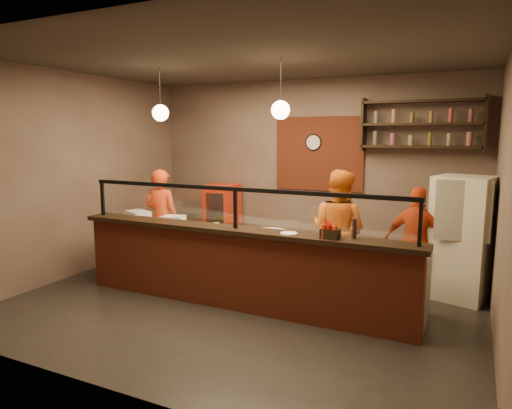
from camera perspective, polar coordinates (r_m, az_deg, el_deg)
The scene contains 29 objects.
floor at distance 6.37m, azimuth -1.21°, elevation -11.84°, with size 6.00×6.00×0.00m, color black.
ceiling at distance 6.04m, azimuth -1.31°, elevation 17.90°, with size 6.00×6.00×0.00m, color #39332C.
wall_back at distance 8.29m, azimuth 6.58°, elevation 4.27°, with size 6.00×6.00×0.00m, color #6F5B51.
wall_left at distance 7.82m, azimuth -21.32°, elevation 3.46°, with size 5.00×5.00×0.00m, color #6F5B51.
wall_right at distance 5.37m, azimuth 28.67°, elevation 0.83°, with size 5.00×5.00×0.00m, color #6F5B51.
wall_front at distance 3.95m, azimuth -17.87°, elevation -0.99°, with size 6.00×6.00×0.00m, color #6F5B51.
brick_patch at distance 8.18m, azimuth 7.88°, elevation 6.29°, with size 1.60×0.04×1.30m, color maroon.
service_counter at distance 5.96m, azimuth -2.54°, elevation -8.24°, with size 4.60×0.25×1.00m, color maroon.
counter_ledge at distance 5.82m, azimuth -2.58°, elevation -3.25°, with size 4.70×0.37×0.06m, color black.
worktop_cabinet at distance 6.40m, azimuth -0.41°, elevation -7.71°, with size 4.60×0.75×0.85m, color gray.
worktop at distance 6.29m, azimuth -0.41°, elevation -3.78°, with size 4.60×0.75×0.05m, color silver.
sneeze_guard at distance 5.76m, azimuth -2.60°, elevation 0.06°, with size 4.50×0.05×0.52m.
wall_shelving at distance 7.68m, azimuth 19.94°, elevation 9.43°, with size 1.84×0.28×0.85m.
wall_clock at distance 8.20m, azimuth 7.22°, elevation 7.71°, with size 0.30×0.30×0.04m, color black.
pendant_left at distance 6.94m, azimuth -11.85°, elevation 11.15°, with size 0.24×0.24×0.77m.
pendant_right at distance 5.98m, azimuth 3.09°, elevation 11.73°, with size 0.24×0.24×0.77m.
cook_left at distance 7.83m, azimuth -11.70°, elevation -1.75°, with size 0.61×0.40×1.67m, color red.
cook_mid at distance 6.66m, azimuth 10.24°, elevation -3.21°, with size 0.85×0.66×1.75m, color #D56014.
cook_right at distance 6.69m, azimuth 19.49°, elevation -4.46°, with size 0.90×0.38×1.54m, color red.
fridge at distance 6.81m, azimuth 24.29°, elevation -3.85°, with size 0.70×0.66×1.69m, color beige.
red_cooler at distance 8.76m, azimuth -4.21°, elevation -1.71°, with size 0.56×0.51×1.31m, color red.
pizza_dough at distance 6.33m, azimuth 1.53°, elevation -3.42°, with size 0.55×0.55×0.01m, color #F1E0CD.
prep_tub_a at distance 6.81m, azimuth -10.32°, elevation -2.06°, with size 0.31×0.25×0.16m, color silver.
prep_tub_b at distance 7.45m, azimuth -14.74°, elevation -1.32°, with size 0.30×0.24×0.15m, color white.
prep_tub_c at distance 7.28m, azimuth -14.44°, elevation -1.46°, with size 0.34×0.27×0.17m, color silver.
rolling_pin at distance 6.75m, azimuth -6.02°, elevation -2.51°, with size 0.05×0.05×0.32m, color yellow.
condiment_caddy at distance 5.30m, azimuth 9.27°, elevation -3.58°, with size 0.21×0.16×0.11m, color black.
pepper_mill at distance 5.33m, azimuth 12.18°, elevation -2.99°, with size 0.05×0.05×0.23m, color black.
small_plate at distance 5.48m, azimuth 4.13°, elevation -3.63°, with size 0.20×0.20×0.01m, color white.
Camera 1 is at (2.69, -5.32, 2.24)m, focal length 32.00 mm.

